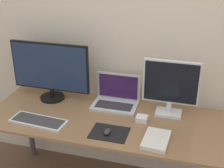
{
  "coord_description": "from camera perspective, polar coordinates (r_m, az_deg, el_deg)",
  "views": [
    {
      "loc": [
        0.55,
        -1.5,
        1.86
      ],
      "look_at": [
        0.0,
        0.44,
        0.93
      ],
      "focal_mm": 50.0,
      "sensor_mm": 36.0,
      "label": 1
    }
  ],
  "objects": [
    {
      "name": "wall_back",
      "position": [
        2.4,
        2.01,
        9.99
      ],
      "size": [
        7.0,
        0.05,
        2.5
      ],
      "color": "beige",
      "rests_on": "ground_plane"
    },
    {
      "name": "desk",
      "position": [
        2.3,
        -0.69,
        -8.24
      ],
      "size": [
        1.77,
        0.69,
        0.7
      ],
      "color": "olive",
      "rests_on": "ground_plane"
    },
    {
      "name": "monitor_left",
      "position": [
        2.46,
        -11.24,
        2.51
      ],
      "size": [
        0.63,
        0.19,
        0.46
      ],
      "color": "black",
      "rests_on": "desk"
    },
    {
      "name": "monitor_right",
      "position": [
        2.23,
        10.68,
        -0.43
      ],
      "size": [
        0.4,
        0.13,
        0.42
      ],
      "color": "silver",
      "rests_on": "desk"
    },
    {
      "name": "laptop",
      "position": [
        2.4,
        0.85,
        -2.51
      ],
      "size": [
        0.34,
        0.23,
        0.23
      ],
      "color": "silver",
      "rests_on": "desk"
    },
    {
      "name": "keyboard",
      "position": [
        2.26,
        -13.31,
        -6.62
      ],
      "size": [
        0.41,
        0.18,
        0.02
      ],
      "color": "silver",
      "rests_on": "desk"
    },
    {
      "name": "mousepad",
      "position": [
        2.09,
        -0.5,
        -8.9
      ],
      "size": [
        0.25,
        0.19,
        0.0
      ],
      "color": "black",
      "rests_on": "desk"
    },
    {
      "name": "mouse",
      "position": [
        2.06,
        -0.89,
        -8.71
      ],
      "size": [
        0.04,
        0.07,
        0.03
      ],
      "color": "#333333",
      "rests_on": "mousepad"
    },
    {
      "name": "book",
      "position": [
        2.02,
        8.07,
        -10.06
      ],
      "size": [
        0.17,
        0.24,
        0.03
      ],
      "color": "silver",
      "rests_on": "desk"
    },
    {
      "name": "power_brick",
      "position": [
        2.21,
        5.47,
        -6.35
      ],
      "size": [
        0.08,
        0.08,
        0.04
      ],
      "color": "white",
      "rests_on": "desk"
    }
  ]
}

